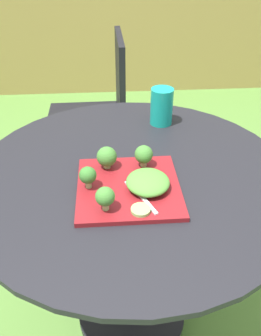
# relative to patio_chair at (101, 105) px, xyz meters

# --- Properties ---
(ground_plane) EXTENTS (12.00, 12.00, 0.00)m
(ground_plane) POSITION_rel_patio_chair_xyz_m (0.10, -0.96, -0.53)
(ground_plane) COLOR #568438
(bamboo_fence) EXTENTS (8.00, 0.08, 1.61)m
(bamboo_fence) POSITION_rel_patio_chair_xyz_m (0.10, 1.48, 0.28)
(bamboo_fence) COLOR #A8894C
(bamboo_fence) RESTS_ON ground_plane
(patio_table) EXTENTS (0.97, 0.97, 0.75)m
(patio_table) POSITION_rel_patio_chair_xyz_m (0.10, -0.96, -0.02)
(patio_table) COLOR black
(patio_table) RESTS_ON ground_plane
(patio_chair) EXTENTS (0.45, 0.45, 0.90)m
(patio_chair) POSITION_rel_patio_chair_xyz_m (0.00, 0.00, 0.00)
(patio_chair) COLOR black
(patio_chair) RESTS_ON ground_plane
(salad_plate) EXTENTS (0.28, 0.28, 0.01)m
(salad_plate) POSITION_rel_patio_chair_xyz_m (0.08, -1.05, 0.23)
(salad_plate) COLOR maroon
(salad_plate) RESTS_ON patio_table
(drinking_glass) EXTENTS (0.08, 0.08, 0.13)m
(drinking_glass) POSITION_rel_patio_chair_xyz_m (0.23, -0.66, 0.28)
(drinking_glass) COLOR #149989
(drinking_glass) RESTS_ON patio_table
(fork) EXTENTS (0.08, 0.15, 0.00)m
(fork) POSITION_rel_patio_chair_xyz_m (0.11, -1.09, 0.24)
(fork) COLOR silver
(fork) RESTS_ON salad_plate
(lettuce_mound) EXTENTS (0.12, 0.12, 0.04)m
(lettuce_mound) POSITION_rel_patio_chair_xyz_m (0.14, -1.06, 0.26)
(lettuce_mound) COLOR #519338
(lettuce_mound) RESTS_ON salad_plate
(broccoli_floret_0) EXTENTS (0.05, 0.05, 0.06)m
(broccoli_floret_0) POSITION_rel_patio_chair_xyz_m (-0.03, -1.05, 0.28)
(broccoli_floret_0) COLOR #99B770
(broccoli_floret_0) RESTS_ON salad_plate
(broccoli_floret_1) EXTENTS (0.05, 0.05, 0.07)m
(broccoli_floret_1) POSITION_rel_patio_chair_xyz_m (0.02, -1.14, 0.28)
(broccoli_floret_1) COLOR #99B770
(broccoli_floret_1) RESTS_ON salad_plate
(broccoli_floret_2) EXTENTS (0.05, 0.05, 0.07)m
(broccoli_floret_2) POSITION_rel_patio_chair_xyz_m (0.13, -0.95, 0.28)
(broccoli_floret_2) COLOR #99B770
(broccoli_floret_2) RESTS_ON salad_plate
(broccoli_floret_3) EXTENTS (0.06, 0.06, 0.07)m
(broccoli_floret_3) POSITION_rel_patio_chair_xyz_m (0.03, -0.96, 0.27)
(broccoli_floret_3) COLOR #99B770
(broccoli_floret_3) RESTS_ON salad_plate
(cucumber_slice_0) EXTENTS (0.05, 0.05, 0.01)m
(cucumber_slice_0) POSITION_rel_patio_chair_xyz_m (0.11, -1.16, 0.24)
(cucumber_slice_0) COLOR #8EB766
(cucumber_slice_0) RESTS_ON salad_plate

